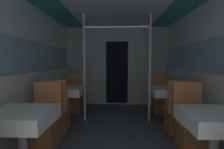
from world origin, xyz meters
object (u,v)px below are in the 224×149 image
(dining_table_left_0, at_px, (21,120))
(chair_right_far_0, at_px, (191,129))
(dining_table_right_1, at_px, (168,93))
(chair_right_near_1, at_px, (177,117))
(chair_left_near_1, at_px, (58,115))
(chair_left_far_1, at_px, (74,101))
(chair_left_far_0, at_px, (44,128))
(dining_table_right_0, at_px, (215,122))
(support_pole_left_1, at_px, (84,68))
(dining_table_left_1, at_px, (67,92))
(support_pole_right_1, at_px, (150,68))
(chair_right_far_1, at_px, (160,101))

(dining_table_left_0, distance_m, chair_right_far_0, 2.24)
(dining_table_left_0, bearing_deg, dining_table_right_1, 39.70)
(chair_right_far_0, bearing_deg, chair_right_near_1, -90.00)
(chair_left_near_1, distance_m, chair_left_far_1, 1.19)
(chair_left_far_0, relative_size, chair_right_near_1, 1.00)
(dining_table_left_0, relative_size, chair_left_far_1, 0.76)
(chair_left_far_0, bearing_deg, chair_right_far_0, -180.00)
(dining_table_left_0, relative_size, dining_table_right_0, 1.00)
(dining_table_right_0, relative_size, chair_right_far_0, 0.76)
(chair_left_far_1, relative_size, support_pole_left_1, 0.43)
(dining_table_left_0, distance_m, dining_table_left_1, 1.78)
(chair_left_far_1, distance_m, chair_right_near_1, 2.45)
(chair_left_far_1, xyz_separation_m, support_pole_right_1, (1.76, -0.60, 0.83))
(chair_left_near_1, bearing_deg, chair_left_far_0, -90.00)
(chair_right_near_1, distance_m, chair_right_far_1, 1.19)
(support_pole_left_1, bearing_deg, support_pole_right_1, 0.00)
(dining_table_right_0, height_order, chair_right_far_1, chair_right_far_1)
(dining_table_right_1, bearing_deg, chair_left_near_1, -164.45)
(dining_table_left_0, relative_size, chair_right_far_1, 0.76)
(dining_table_left_0, height_order, dining_table_right_1, same)
(dining_table_right_0, bearing_deg, dining_table_right_1, 90.00)
(support_pole_left_1, height_order, chair_right_far_1, support_pole_left_1)
(dining_table_right_0, distance_m, chair_right_near_1, 1.22)
(chair_right_far_0, relative_size, support_pole_right_1, 0.43)
(chair_right_near_1, height_order, support_pole_right_1, support_pole_right_1)
(chair_left_far_0, xyz_separation_m, support_pole_right_1, (1.76, 1.18, 0.83))
(chair_left_far_0, bearing_deg, support_pole_left_1, -107.91)
(support_pole_left_1, height_order, chair_right_far_0, support_pole_left_1)
(support_pole_left_1, distance_m, support_pole_right_1, 1.38)
(support_pole_right_1, bearing_deg, dining_table_left_1, 180.00)
(dining_table_right_1, xyz_separation_m, support_pole_right_1, (-0.38, 0.00, 0.51))
(chair_right_far_1, height_order, support_pole_right_1, support_pole_right_1)
(dining_table_left_0, xyz_separation_m, chair_right_near_1, (2.14, 1.18, -0.32))
(dining_table_left_0, distance_m, support_pole_left_1, 1.89)
(chair_left_far_0, height_order, chair_right_far_0, same)
(dining_table_left_1, height_order, dining_table_right_1, same)
(chair_left_near_1, xyz_separation_m, support_pole_right_1, (1.76, 0.60, 0.83))
(support_pole_left_1, distance_m, chair_right_near_1, 2.03)
(chair_left_far_0, xyz_separation_m, chair_left_far_1, (0.00, 1.78, 0.00))
(dining_table_left_1, xyz_separation_m, support_pole_right_1, (1.76, 0.00, 0.51))
(dining_table_left_0, height_order, chair_left_far_1, chair_left_far_1)
(support_pole_left_1, height_order, support_pole_right_1, same)
(chair_left_far_0, relative_size, support_pole_left_1, 0.43)
(dining_table_left_1, bearing_deg, support_pole_right_1, 0.00)
(dining_table_left_1, xyz_separation_m, chair_left_near_1, (0.00, -0.60, -0.32))
(dining_table_left_1, xyz_separation_m, support_pole_left_1, (0.38, 0.00, 0.51))
(dining_table_left_0, xyz_separation_m, chair_left_far_0, (0.00, 0.60, -0.32))
(support_pole_left_1, bearing_deg, chair_right_far_0, -33.88)
(chair_left_near_1, distance_m, dining_table_right_0, 2.46)
(dining_table_left_0, bearing_deg, dining_table_left_1, 90.00)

